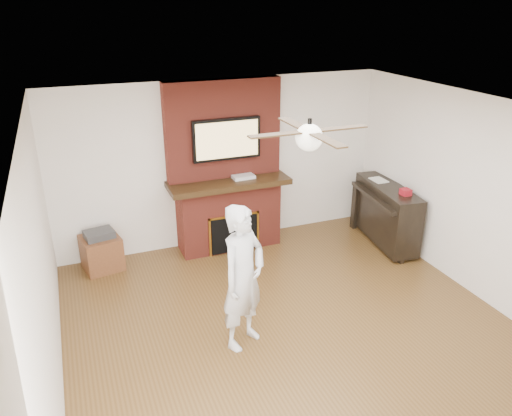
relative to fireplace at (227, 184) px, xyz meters
name	(u,v)px	position (x,y,z in m)	size (l,w,h in m)	color
room_shell	(305,239)	(0.00, -2.55, 0.25)	(5.36, 5.86, 2.86)	#4E3417
fireplace	(227,184)	(0.00, 0.00, 0.00)	(1.78, 0.64, 2.50)	maroon
tv	(227,139)	(0.00, -0.05, 0.68)	(1.00, 0.08, 0.60)	black
ceiling_fan	(309,136)	(0.00, -2.55, 1.34)	(1.21, 1.21, 0.31)	black
person	(243,278)	(-0.60, -2.34, -0.18)	(0.60, 0.40, 1.63)	silver
side_table	(101,251)	(-1.89, -0.07, -0.73)	(0.58, 0.58, 0.57)	#5B311A
piano	(386,213)	(2.27, -0.84, -0.50)	(0.71, 1.47, 1.02)	black
cable_box	(243,177)	(0.23, -0.10, 0.11)	(0.32, 0.18, 0.05)	silver
candle_orange	(223,248)	(-0.17, -0.24, -0.93)	(0.07, 0.07, 0.12)	#EB501B
candle_green	(226,247)	(-0.10, -0.18, -0.94)	(0.07, 0.07, 0.10)	#338033
candle_cream	(244,245)	(0.17, -0.23, -0.94)	(0.09, 0.09, 0.12)	beige
candle_blue	(240,244)	(0.14, -0.18, -0.95)	(0.05, 0.05, 0.09)	#3668A2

